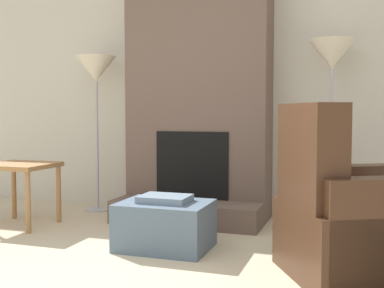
{
  "coord_description": "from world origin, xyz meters",
  "views": [
    {
      "loc": [
        1.43,
        -1.88,
        1.02
      ],
      "look_at": [
        0.0,
        2.39,
        0.72
      ],
      "focal_mm": 45.0,
      "sensor_mm": 36.0,
      "label": 1
    }
  ],
  "objects_px": {
    "armchair": "(349,226)",
    "floor_lamp_right": "(332,62)",
    "ottoman": "(165,224)",
    "side_table": "(20,173)",
    "floor_lamp_left": "(96,75)"
  },
  "relations": [
    {
      "from": "armchair",
      "to": "side_table",
      "type": "xyz_separation_m",
      "value": [
        -2.82,
        0.51,
        0.15
      ]
    },
    {
      "from": "armchair",
      "to": "floor_lamp_right",
      "type": "bearing_deg",
      "value": -20.92
    },
    {
      "from": "armchair",
      "to": "floor_lamp_right",
      "type": "xyz_separation_m",
      "value": [
        -0.17,
        1.34,
        1.14
      ]
    },
    {
      "from": "armchair",
      "to": "side_table",
      "type": "distance_m",
      "value": 2.88
    },
    {
      "from": "ottoman",
      "to": "floor_lamp_left",
      "type": "distance_m",
      "value": 2.04
    },
    {
      "from": "ottoman",
      "to": "floor_lamp_right",
      "type": "relative_size",
      "value": 0.4
    },
    {
      "from": "ottoman",
      "to": "floor_lamp_left",
      "type": "xyz_separation_m",
      "value": [
        -1.2,
        1.11,
        1.22
      ]
    },
    {
      "from": "side_table",
      "to": "floor_lamp_left",
      "type": "relative_size",
      "value": 0.36
    },
    {
      "from": "floor_lamp_left",
      "to": "floor_lamp_right",
      "type": "bearing_deg",
      "value": 0.0
    },
    {
      "from": "floor_lamp_right",
      "to": "side_table",
      "type": "bearing_deg",
      "value": -162.73
    },
    {
      "from": "ottoman",
      "to": "side_table",
      "type": "distance_m",
      "value": 1.57
    },
    {
      "from": "side_table",
      "to": "floor_lamp_left",
      "type": "xyz_separation_m",
      "value": [
        0.32,
        0.82,
        0.93
      ]
    },
    {
      "from": "ottoman",
      "to": "floor_lamp_left",
      "type": "relative_size",
      "value": 0.42
    },
    {
      "from": "side_table",
      "to": "floor_lamp_right",
      "type": "xyz_separation_m",
      "value": [
        2.65,
        0.82,
        0.99
      ]
    },
    {
      "from": "ottoman",
      "to": "armchair",
      "type": "bearing_deg",
      "value": -9.93
    }
  ]
}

